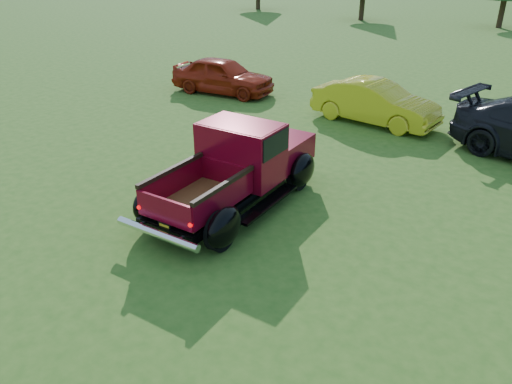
% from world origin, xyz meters
% --- Properties ---
extents(ground, '(120.00, 120.00, 0.00)m').
position_xyz_m(ground, '(0.00, 0.00, 0.00)').
color(ground, '#2E5618').
rests_on(ground, ground).
extents(pickup_truck, '(2.44, 4.76, 1.72)m').
position_xyz_m(pickup_truck, '(-1.63, 1.30, 0.82)').
color(pickup_truck, black).
rests_on(pickup_truck, ground).
extents(show_car_red, '(4.02, 2.12, 1.30)m').
position_xyz_m(show_car_red, '(-7.46, 7.73, 0.65)').
color(show_car_red, '#99210D').
rests_on(show_car_red, ground).
extents(show_car_yellow, '(3.95, 1.57, 1.28)m').
position_xyz_m(show_car_yellow, '(-1.50, 7.82, 0.64)').
color(show_car_yellow, gold).
rests_on(show_car_yellow, ground).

